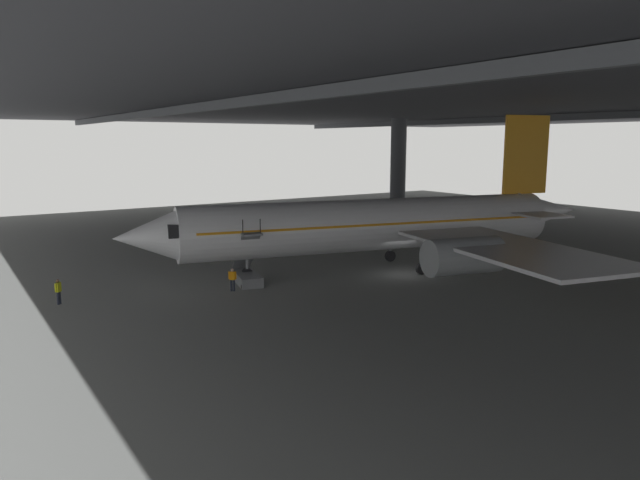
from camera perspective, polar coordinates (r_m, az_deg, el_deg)
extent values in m
plane|color=slate|center=(45.05, 7.73, -3.20)|extent=(110.00, 110.00, 0.00)
cylinder|color=#4C4F54|center=(79.86, 7.67, 7.09)|extent=(2.10, 2.10, 13.01)
cube|color=#38383D|center=(54.18, 19.35, 12.99)|extent=(121.00, 99.00, 1.20)
cube|color=#4C4F54|center=(37.64, -4.86, 13.67)|extent=(115.50, 0.50, 0.70)
cube|color=#4C4F54|center=(67.96, 27.88, 10.80)|extent=(115.50, 0.50, 0.70)
cylinder|color=white|center=(45.05, 5.20, 1.50)|extent=(10.79, 29.84, 3.99)
cone|color=white|center=(40.83, -16.43, 0.30)|extent=(4.91, 5.56, 3.91)
cube|color=black|center=(40.99, -12.95, 1.19)|extent=(3.95, 3.50, 0.88)
cone|color=white|center=(54.24, 21.33, 2.68)|extent=(4.78, 6.99, 3.39)
cube|color=orange|center=(52.28, 19.57, 7.89)|extent=(1.24, 4.29, 6.53)
cube|color=white|center=(49.77, 20.35, 2.40)|extent=(5.69, 4.35, 0.16)
cube|color=white|center=(54.10, 16.52, 3.14)|extent=(5.69, 4.35, 0.16)
cube|color=white|center=(38.96, 18.21, -0.82)|extent=(17.91, 10.93, 0.24)
cylinder|color=#9EA3A8|center=(39.40, 13.88, -1.54)|extent=(3.61, 5.62, 2.47)
cube|color=white|center=(56.40, 5.11, 2.73)|extent=(17.91, 10.93, 0.24)
cylinder|color=#9EA3A8|center=(53.79, 3.92, 1.66)|extent=(3.61, 5.62, 2.47)
cube|color=orange|center=(45.01, 5.21, 1.88)|extent=(10.36, 27.74, 0.16)
cylinder|color=#9EA3A8|center=(42.20, -7.18, -2.32)|extent=(0.20, 0.20, 1.15)
cylinder|color=black|center=(42.37, -7.16, -3.38)|extent=(0.50, 0.95, 0.90)
cylinder|color=#9EA3A8|center=(44.53, 9.96, -1.77)|extent=(0.20, 0.20, 1.15)
cylinder|color=black|center=(44.69, 9.93, -2.77)|extent=(0.50, 0.95, 0.90)
cylinder|color=#9EA3A8|center=(48.99, 6.92, -0.65)|extent=(0.20, 0.20, 1.15)
cylinder|color=black|center=(49.14, 6.90, -1.57)|extent=(0.50, 0.95, 0.90)
cube|color=slate|center=(41.79, -7.21, -3.71)|extent=(4.20, 2.38, 0.70)
cube|color=slate|center=(41.40, -7.27, -1.15)|extent=(3.88, 2.12, 3.18)
cube|color=slate|center=(39.41, -6.72, 0.59)|extent=(1.37, 1.52, 0.12)
cylinder|color=black|center=(39.47, -5.89, 1.36)|extent=(0.06, 0.06, 1.00)
cylinder|color=black|center=(39.20, -7.59, 1.27)|extent=(0.06, 0.06, 1.00)
cylinder|color=black|center=(40.47, -5.71, -4.41)|extent=(0.32, 0.19, 0.30)
cylinder|color=black|center=(40.16, -7.65, -4.56)|extent=(0.32, 0.19, 0.30)
cylinder|color=black|center=(43.53, -6.79, -3.43)|extent=(0.32, 0.19, 0.30)
cylinder|color=black|center=(43.24, -8.60, -3.56)|extent=(0.32, 0.19, 0.30)
cylinder|color=#232838|center=(39.44, -24.33, -5.24)|extent=(0.14, 0.14, 0.80)
cylinder|color=#232838|center=(39.58, -24.18, -5.18)|extent=(0.14, 0.14, 0.80)
cube|color=yellow|center=(39.35, -24.32, -4.25)|extent=(0.41, 0.41, 0.57)
cylinder|color=yellow|center=(39.17, -24.52, -4.28)|extent=(0.09, 0.09, 0.54)
cylinder|color=yellow|center=(39.53, -24.13, -4.14)|extent=(0.09, 0.09, 0.54)
sphere|color=brown|center=(39.27, -24.36, -3.68)|extent=(0.22, 0.22, 0.22)
cylinder|color=#232838|center=(39.57, -8.70, -4.44)|extent=(0.14, 0.14, 0.79)
cylinder|color=#232838|center=(39.54, -8.44, -4.44)|extent=(0.14, 0.14, 0.79)
cube|color=orange|center=(39.40, -8.59, -3.49)|extent=(0.39, 0.42, 0.56)
cylinder|color=orange|center=(39.44, -8.92, -3.44)|extent=(0.09, 0.09, 0.53)
cylinder|color=orange|center=(39.34, -8.27, -3.46)|extent=(0.09, 0.09, 0.53)
sphere|color=beige|center=(39.31, -8.61, -2.92)|extent=(0.21, 0.21, 0.21)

